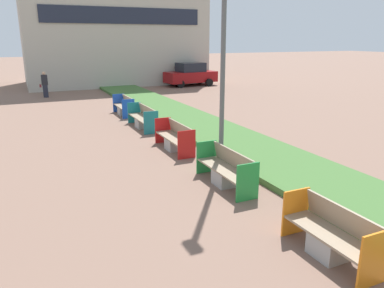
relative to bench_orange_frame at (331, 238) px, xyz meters
The scene contains 10 objects.
planter_grass_strip 5.24m from the bench_orange_frame, 64.33° to the left, with size 2.80×120.00×0.18m.
building_backdrop 29.06m from the bench_orange_frame, 83.87° to the left, with size 14.45×7.70×9.82m.
bench_orange_frame is the anchor object (origin of this frame).
bench_green_frame 3.74m from the bench_orange_frame, 89.93° to the left, with size 0.65×2.22×0.94m.
bench_red_frame 7.32m from the bench_orange_frame, 89.97° to the left, with size 0.65×2.21×0.94m.
bench_teal_frame 10.99m from the bench_orange_frame, 89.96° to the left, with size 0.65×2.44×0.94m.
bench_blue_frame 14.15m from the bench_orange_frame, 90.00° to the left, with size 0.65×1.96×0.94m.
street_lamp_post 6.52m from the bench_orange_frame, 83.16° to the left, with size 0.24×0.44×7.90m.
pedestrian_walking 22.30m from the bench_orange_frame, 98.25° to the left, with size 0.53×0.24×1.69m.
parked_car_distant 25.09m from the bench_orange_frame, 71.17° to the left, with size 4.35×2.17×1.86m.
Camera 1 is at (-3.78, 2.94, 3.78)m, focal length 35.00 mm.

